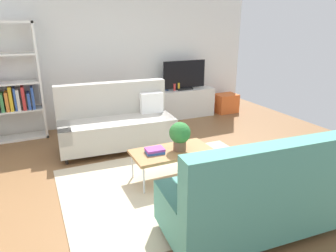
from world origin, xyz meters
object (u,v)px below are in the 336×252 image
coffee_table (172,152)px  bottle_1 (179,86)px  couch_beige (117,123)px  bottle_0 (174,87)px  storage_trunk (226,103)px  table_book_0 (155,152)px  tv (184,76)px  tv_console (183,103)px  bookshelf (6,88)px  vase_1 (167,86)px  vase_0 (159,88)px  potted_plant (180,135)px  couch_green (258,195)px

coffee_table → bottle_1: bottle_1 is taller
couch_beige → bottle_0: bearing=-142.1°
storage_trunk → table_book_0: size_ratio=2.17×
tv → bottle_0: (-0.25, -0.02, -0.23)m
tv_console → storage_trunk: bearing=-5.2°
couch_beige → coffee_table: couch_beige is taller
tv_console → tv: bearing=-90.0°
bookshelf → vase_1: bearing=0.5°
coffee_table → vase_1: vase_1 is taller
table_book_0 → storage_trunk: bearing=40.6°
couch_beige → bottle_1: couch_beige is taller
bookshelf → vase_0: size_ratio=15.89×
couch_beige → potted_plant: (0.49, -1.44, 0.20)m
vase_0 → couch_green: bearing=-99.0°
couch_beige → storage_trunk: size_ratio=3.76×
table_book_0 → bottle_1: bearing=57.4°
couch_beige → table_book_0: 1.40m
vase_0 → bottle_0: 0.34m
bottle_1 → vase_1: bearing=159.9°
couch_green → storage_trunk: 4.52m
tv → vase_0: (-0.58, 0.07, -0.25)m
bookshelf → storage_trunk: bookshelf is taller
couch_beige → bookshelf: bookshelf is taller
vase_0 → vase_1: 0.19m
couch_beige → bookshelf: 2.08m
tv → table_book_0: size_ratio=4.17×
table_book_0 → bottle_0: (1.49, 2.49, 0.28)m
vase_0 → vase_1: vase_1 is taller
potted_plant → bottle_1: bearing=63.9°
tv_console → bottle_1: size_ratio=8.46×
coffee_table → table_book_0: (-0.24, 0.02, 0.04)m
coffee_table → vase_0: vase_0 is taller
potted_plant → bottle_0: potted_plant is taller
tv → vase_1: size_ratio=5.63×
couch_beige → tv_console: (1.88, 1.14, -0.12)m
couch_green → coffee_table: bearing=105.1°
tv → vase_1: 0.46m
couch_beige → table_book_0: size_ratio=8.14×
coffee_table → storage_trunk: (2.60, 2.46, -0.17)m
vase_0 → tv_console: bearing=-4.9°
bottle_0 → coffee_table: bearing=-116.4°
bottle_0 → couch_green: bearing=-103.8°
couch_green → potted_plant: bearing=101.1°
couch_green → tv: 4.17m
storage_trunk → potted_plant: 3.54m
table_book_0 → bottle_1: bottle_1 is taller
coffee_table → bookshelf: size_ratio=0.52×
couch_green → table_book_0: size_ratio=8.14×
storage_trunk → vase_1: 1.58m
couch_beige → table_book_0: bearing=99.5°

